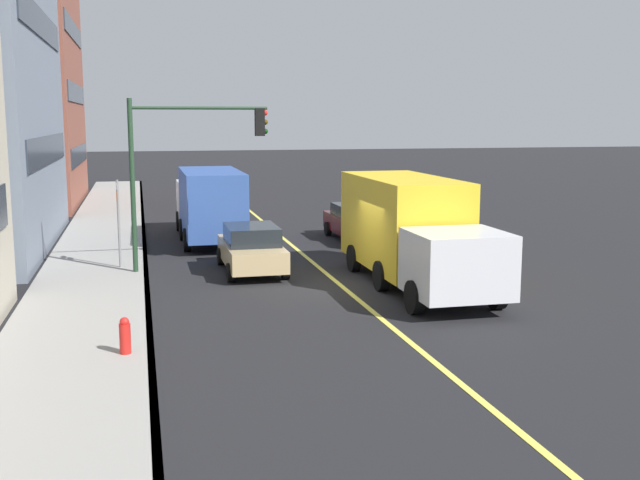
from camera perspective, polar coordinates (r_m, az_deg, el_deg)
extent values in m
plane|color=black|center=(23.36, 1.60, -3.45)|extent=(200.00, 200.00, 0.00)
cube|color=gray|center=(22.64, -16.98, -4.07)|extent=(80.00, 3.46, 0.15)
cube|color=slate|center=(22.59, -12.79, -3.92)|extent=(80.00, 0.16, 0.15)
cube|color=#D8CC4C|center=(23.36, 1.60, -3.44)|extent=(80.00, 0.16, 0.01)
cube|color=#262D38|center=(32.16, -19.64, 6.40)|extent=(12.38, 0.06, 1.10)
cube|color=#262D38|center=(32.33, -20.11, 14.94)|extent=(12.38, 0.06, 1.10)
cube|color=#262D38|center=(48.44, -17.54, 6.11)|extent=(11.89, 0.06, 1.10)
cube|color=#262D38|center=(48.41, -17.75, 10.40)|extent=(11.89, 0.06, 1.10)
cube|color=#262D38|center=(48.65, -17.96, 14.67)|extent=(11.89, 0.06, 1.10)
cube|color=#591116|center=(31.98, 2.89, 1.14)|extent=(4.74, 1.90, 0.71)
cube|color=black|center=(32.15, 2.77, 2.25)|extent=(2.22, 1.75, 0.48)
cylinder|color=black|center=(30.83, 5.36, 0.15)|extent=(0.60, 0.22, 0.60)
cylinder|color=black|center=(30.29, 2.02, 0.02)|extent=(0.60, 0.22, 0.60)
cylinder|color=black|center=(33.77, 3.66, 0.95)|extent=(0.60, 0.22, 0.60)
cylinder|color=black|center=(33.28, 0.60, 0.85)|extent=(0.60, 0.22, 0.60)
cube|color=tan|center=(25.45, -5.16, -0.97)|extent=(4.35, 1.79, 0.69)
cube|color=black|center=(25.20, -5.13, 0.41)|extent=(2.29, 1.65, 0.60)
cylinder|color=black|center=(26.80, -7.44, -1.24)|extent=(0.60, 0.22, 0.60)
cylinder|color=black|center=(27.03, -3.75, -1.10)|extent=(0.60, 0.22, 0.60)
cylinder|color=black|center=(24.00, -6.72, -2.44)|extent=(0.60, 0.22, 0.60)
cylinder|color=black|center=(24.26, -2.62, -2.27)|extent=(0.60, 0.22, 0.60)
cube|color=silver|center=(20.37, 10.22, -1.74)|extent=(2.37, 2.45, 1.70)
cube|color=gold|center=(24.23, 6.20, 1.39)|extent=(5.94, 2.45, 2.80)
cylinder|color=black|center=(21.03, 13.09, -3.85)|extent=(0.90, 0.28, 0.90)
cylinder|color=black|center=(20.11, 7.08, -4.27)|extent=(0.90, 0.28, 0.90)
cylinder|color=black|center=(26.23, 7.48, -1.14)|extent=(0.90, 0.28, 0.90)
cylinder|color=black|center=(25.49, 2.54, -1.37)|extent=(0.90, 0.28, 0.90)
cylinder|color=black|center=(23.53, 10.05, -2.38)|extent=(0.90, 0.28, 0.90)
cylinder|color=black|center=(22.71, 4.60, -2.69)|extent=(0.90, 0.28, 0.90)
cube|color=silver|center=(35.17, -8.74, 2.92)|extent=(2.27, 2.28, 1.81)
cube|color=#2D4C93|center=(31.04, -8.12, 2.81)|extent=(5.69, 2.28, 2.55)
cylinder|color=black|center=(35.21, -10.47, 1.40)|extent=(0.90, 0.28, 0.90)
cylinder|color=black|center=(35.38, -6.94, 1.52)|extent=(0.90, 0.28, 0.90)
cylinder|color=black|center=(29.72, -9.90, 0.01)|extent=(0.90, 0.28, 0.90)
cylinder|color=black|center=(29.92, -5.74, 0.16)|extent=(0.90, 0.28, 0.90)
cylinder|color=black|center=(32.53, -10.21, 0.78)|extent=(0.90, 0.28, 0.90)
cylinder|color=black|center=(32.71, -6.41, 0.91)|extent=(0.90, 0.28, 0.90)
cylinder|color=#1E3823|center=(25.10, -13.83, 3.75)|extent=(0.16, 0.16, 5.70)
cylinder|color=#1E3823|center=(25.08, -8.98, 9.72)|extent=(0.10, 4.37, 0.10)
cube|color=black|center=(25.31, -4.53, 8.78)|extent=(0.28, 0.30, 0.90)
sphere|color=red|center=(25.34, -4.13, 9.46)|extent=(0.18, 0.18, 0.18)
sphere|color=#392905|center=(25.34, -4.12, 8.79)|extent=(0.18, 0.18, 0.18)
sphere|color=black|center=(25.34, -4.12, 8.11)|extent=(0.18, 0.18, 0.18)
cylinder|color=slate|center=(26.16, -14.81, 1.02)|extent=(0.08, 0.08, 3.07)
cube|color=white|center=(26.01, -14.97, 3.93)|extent=(0.60, 0.02, 0.20)
cube|color=#DB5919|center=(26.04, -14.94, 3.16)|extent=(0.44, 0.02, 0.28)
cylinder|color=red|center=(16.76, -14.36, -7.40)|extent=(0.24, 0.24, 0.80)
sphere|color=red|center=(16.64, -14.42, -5.95)|extent=(0.20, 0.20, 0.20)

